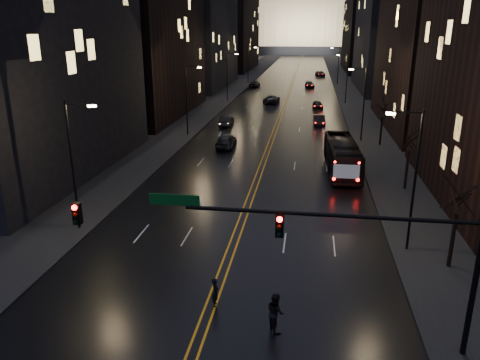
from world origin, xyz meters
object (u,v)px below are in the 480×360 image
at_px(traffic_signal, 338,240).
at_px(pedestrian_a, 215,292).
at_px(pedestrian_b, 275,312).
at_px(oncoming_car_a, 226,141).
at_px(bus, 342,156).
at_px(oncoming_car_b, 226,121).
at_px(receding_car_a, 319,120).

height_order(traffic_signal, pedestrian_a, traffic_signal).
relative_size(traffic_signal, pedestrian_b, 9.00).
relative_size(traffic_signal, oncoming_car_a, 3.56).
distance_m(traffic_signal, bus, 27.16).
distance_m(oncoming_car_b, pedestrian_b, 47.50).
distance_m(bus, pedestrian_a, 25.83).
height_order(traffic_signal, receding_car_a, traffic_signal).
height_order(traffic_signal, oncoming_car_b, traffic_signal).
bearing_deg(traffic_signal, bus, 85.82).
height_order(bus, pedestrian_a, bus).
relative_size(pedestrian_a, pedestrian_b, 0.81).
bearing_deg(receding_car_a, pedestrian_b, -95.88).
xyz_separation_m(traffic_signal, pedestrian_a, (-5.67, 2.20, -4.32)).
relative_size(oncoming_car_b, pedestrian_a, 2.90).
distance_m(traffic_signal, receding_car_a, 49.62).
bearing_deg(bus, receding_car_a, 91.95).
bearing_deg(receding_car_a, bus, -88.06).
height_order(oncoming_car_a, receding_car_a, oncoming_car_a).
distance_m(oncoming_car_b, pedestrian_a, 45.38).
height_order(oncoming_car_a, oncoming_car_b, oncoming_car_a).
distance_m(traffic_signal, pedestrian_a, 7.46).
xyz_separation_m(bus, receding_car_a, (-1.88, 22.56, -0.86)).
distance_m(oncoming_car_b, receding_car_a, 13.33).
bearing_deg(pedestrian_b, receding_car_a, -32.15).
relative_size(oncoming_car_a, receding_car_a, 1.13).
relative_size(traffic_signal, pedestrian_a, 11.05).
xyz_separation_m(bus, oncoming_car_b, (-14.99, 20.12, -0.83)).
relative_size(bus, oncoming_car_b, 2.49).
height_order(receding_car_a, pedestrian_a, pedestrian_a).
bearing_deg(bus, pedestrian_b, -102.54).
bearing_deg(traffic_signal, pedestrian_b, 165.33).
relative_size(bus, oncoming_car_a, 2.33).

